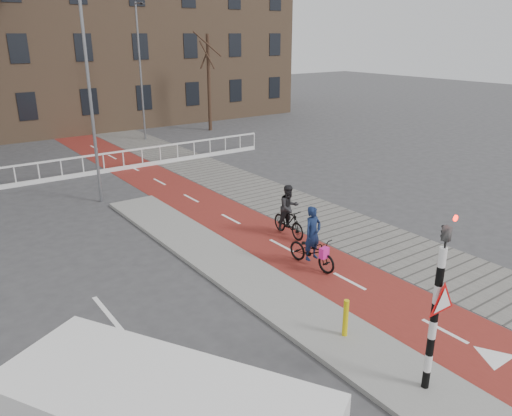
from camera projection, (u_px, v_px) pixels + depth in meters
ground at (367, 333)px, 11.36m from camera, size 120.00×120.00×0.00m
bike_lane at (203, 205)px, 19.85m from camera, size 2.50×60.00×0.01m
sidewalk at (260, 192)px, 21.39m from camera, size 3.00×60.00×0.01m
curb_island at (243, 274)px, 14.02m from camera, size 1.80×16.00×0.12m
traffic_signal at (438, 300)px, 8.83m from camera, size 0.80×0.80×3.68m
bollard at (346, 318)px, 10.93m from camera, size 0.12×0.12×0.87m
cyclist_near at (312, 247)px, 14.40m from camera, size 0.75×1.79×1.84m
cyclist_far at (289, 215)px, 16.57m from camera, size 0.78×1.65×1.77m
tree_right at (209, 83)px, 34.09m from camera, size 0.25×0.25×6.42m
streetlight_near at (90, 91)px, 18.77m from camera, size 0.12×0.12×8.78m
streetlight_right at (141, 73)px, 30.78m from camera, size 0.12×0.12×8.22m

